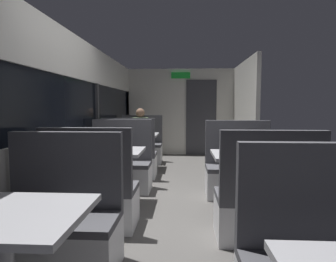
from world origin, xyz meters
The scene contains 17 objects.
ground_plane centered at (0.00, 0.00, -0.01)m, with size 3.30×9.20×0.02m, color #514F4C.
carriage_window_panel_left centered at (-1.45, 0.00, 1.11)m, with size 0.09×8.48×2.30m.
carriage_end_bulkhead centered at (0.06, 4.19, 1.14)m, with size 2.90×0.11×2.30m.
carriage_aisle_panel_right centered at (1.45, 3.00, 1.15)m, with size 0.08×2.40×2.30m, color beige.
dining_table_near_window centered at (-0.89, -2.09, 0.64)m, with size 0.90×0.70×0.74m.
bench_near_window_facing_entry centered at (-0.89, -1.39, 0.33)m, with size 0.95×0.50×1.10m.
dining_table_mid_window centered at (-0.89, 0.10, 0.64)m, with size 0.90×0.70×0.74m.
bench_mid_window_facing_end centered at (-0.89, -0.59, 0.33)m, with size 0.95×0.50×1.10m.
bench_mid_window_facing_entry centered at (-0.89, 0.80, 0.33)m, with size 0.95×0.50×1.10m.
dining_table_far_window centered at (-0.89, 2.30, 0.64)m, with size 0.90×0.70×0.74m.
bench_far_window_facing_end centered at (-0.89, 1.60, 0.33)m, with size 0.95×0.50×1.10m.
bench_far_window_facing_entry centered at (-0.89, 3.00, 0.33)m, with size 0.95×0.50×1.10m.
dining_table_rear_aisle centered at (0.89, -0.10, 0.64)m, with size 0.90×0.70×0.74m.
bench_rear_aisle_facing_end centered at (0.89, -0.79, 0.33)m, with size 0.95×0.50×1.10m.
bench_rear_aisle_facing_entry centered at (0.89, 0.60, 0.33)m, with size 0.95×0.50×1.10m.
seated_passenger centered at (-0.89, 2.93, 0.54)m, with size 0.47×0.55×1.26m.
coffee_cup_primary centered at (-0.98, 2.45, 0.79)m, with size 0.07×0.07×0.09m.
Camera 1 is at (0.10, -3.55, 1.32)m, focal length 30.66 mm.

